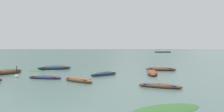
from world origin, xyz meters
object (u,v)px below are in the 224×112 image
object	(u,v)px
rowboat_4	(152,73)
rowboat_8	(161,69)
rowboat_1	(54,68)
ferry_0	(163,52)
rowboat_2	(45,77)
mooring_buoy	(17,76)
rowboat_5	(160,86)
rowboat_6	(6,72)
rowboat_3	(78,80)
rowboat_0	(104,74)

from	to	relation	value
rowboat_4	rowboat_8	distance (m)	4.35
rowboat_1	ferry_0	bearing A→B (deg)	75.56
rowboat_2	rowboat_8	distance (m)	13.91
mooring_buoy	rowboat_1	bearing A→B (deg)	84.60
rowboat_8	ferry_0	xyz separation A→B (m)	(18.36, 123.69, 0.27)
rowboat_8	rowboat_5	bearing A→B (deg)	-98.16
rowboat_6	rowboat_8	xyz separation A→B (m)	(16.66, 5.01, -0.03)
rowboat_2	mooring_buoy	xyz separation A→B (m)	(-2.90, 0.56, -0.01)
rowboat_2	ferry_0	distance (m)	135.16
rowboat_1	rowboat_3	bearing A→B (deg)	-61.85
rowboat_8	ferry_0	world-z (taller)	ferry_0
rowboat_5	rowboat_6	xyz separation A→B (m)	(-14.94, 6.96, 0.08)
rowboat_2	rowboat_6	xyz separation A→B (m)	(-5.42, 3.18, 0.08)
rowboat_4	rowboat_6	world-z (taller)	rowboat_6
rowboat_4	mooring_buoy	distance (m)	13.17
rowboat_3	rowboat_6	size ratio (longest dim) A/B	0.73
rowboat_0	rowboat_2	xyz separation A→B (m)	(-4.92, -2.79, -0.03)
rowboat_3	rowboat_8	xyz separation A→B (m)	(7.86, 9.79, 0.03)
rowboat_1	rowboat_3	xyz separation A→B (m)	(5.51, -10.29, -0.06)
ferry_0	rowboat_6	bearing A→B (deg)	-105.22
rowboat_2	rowboat_3	world-z (taller)	rowboat_3
rowboat_3	rowboat_6	xyz separation A→B (m)	(-8.80, 4.78, 0.06)
rowboat_5	rowboat_0	bearing A→B (deg)	125.01
rowboat_3	mooring_buoy	xyz separation A→B (m)	(-6.27, 2.16, -0.04)
rowboat_0	rowboat_8	distance (m)	8.31
rowboat_4	rowboat_8	bearing A→B (deg)	70.53
rowboat_6	rowboat_1	bearing A→B (deg)	59.13
rowboat_3	mooring_buoy	distance (m)	6.64
rowboat_0	rowboat_3	world-z (taller)	rowboat_0
rowboat_3	rowboat_5	size ratio (longest dim) A/B	0.96
rowboat_0	rowboat_6	world-z (taller)	rowboat_6
rowboat_6	rowboat_2	bearing A→B (deg)	-30.42
rowboat_1	rowboat_2	world-z (taller)	rowboat_1
rowboat_2	rowboat_4	bearing A→B (deg)	22.64
rowboat_5	rowboat_6	distance (m)	16.49
rowboat_8	rowboat_4	bearing A→B (deg)	-109.47
rowboat_3	ferry_0	distance (m)	136.03
rowboat_8	ferry_0	distance (m)	125.04
rowboat_5	rowboat_2	bearing A→B (deg)	158.34
rowboat_5	rowboat_3	bearing A→B (deg)	160.48
rowboat_6	rowboat_3	bearing A→B (deg)	-28.54
rowboat_1	mooring_buoy	world-z (taller)	mooring_buoy
rowboat_5	rowboat_6	bearing A→B (deg)	155.01
rowboat_0	rowboat_8	bearing A→B (deg)	40.52
rowboat_8	ferry_0	bearing A→B (deg)	81.56
rowboat_1	rowboat_0	bearing A→B (deg)	-39.92
rowboat_2	rowboat_8	world-z (taller)	rowboat_8
rowboat_4	ferry_0	size ratio (longest dim) A/B	0.40
rowboat_0	rowboat_8	world-z (taller)	rowboat_8
rowboat_3	rowboat_4	world-z (taller)	rowboat_4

